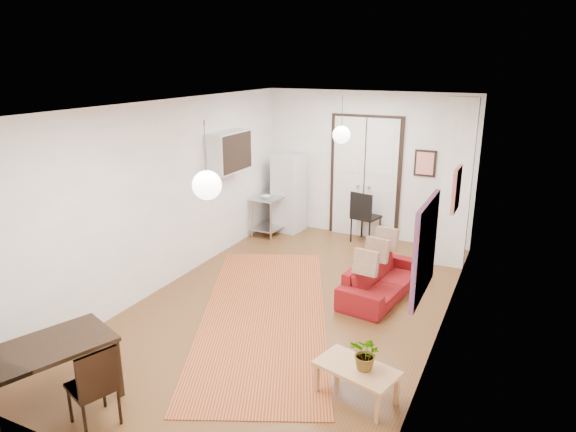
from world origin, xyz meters
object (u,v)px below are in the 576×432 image
at_px(black_side_chair, 368,211).
at_px(sofa, 382,279).
at_px(fridge, 289,193).
at_px(dining_table, 46,353).
at_px(dining_chair_near, 98,374).
at_px(kitchen_counter, 273,209).
at_px(coffee_table, 357,371).
at_px(dining_chair_far, 98,374).

bearing_deg(black_side_chair, sofa, 125.16).
bearing_deg(fridge, dining_table, -82.26).
distance_m(dining_table, dining_chair_near, 0.62).
xyz_separation_m(kitchen_counter, black_side_chair, (1.90, 0.37, 0.10)).
distance_m(coffee_table, dining_table, 3.19).
bearing_deg(fridge, sofa, -35.21).
distance_m(dining_table, black_side_chair, 6.55).
xyz_separation_m(fridge, dining_chair_near, (0.87, -6.21, -0.29)).
relative_size(kitchen_counter, dining_chair_near, 1.23).
relative_size(sofa, kitchen_counter, 1.63).
distance_m(kitchen_counter, dining_table, 6.05).
relative_size(sofa, dining_chair_near, 2.01).
bearing_deg(black_side_chair, kitchen_counter, 24.19).
height_order(coffee_table, fridge, fridge).
distance_m(coffee_table, kitchen_counter, 5.61).
bearing_deg(dining_chair_near, kitchen_counter, -148.51).
distance_m(coffee_table, dining_chair_near, 2.62).
height_order(coffee_table, dining_table, dining_table).
distance_m(kitchen_counter, fridge, 0.46).
xyz_separation_m(coffee_table, dining_chair_near, (-2.20, -1.40, 0.18)).
bearing_deg(black_side_chair, fridge, 16.45).
bearing_deg(dining_chair_near, fridge, -150.96).
bearing_deg(dining_chair_near, black_side_chair, -166.25).
bearing_deg(dining_table, kitchen_counter, 94.68).
bearing_deg(sofa, coffee_table, -162.30).
relative_size(kitchen_counter, fridge, 0.68).
bearing_deg(coffee_table, sofa, 99.70).
bearing_deg(kitchen_counter, black_side_chair, 14.20).
distance_m(dining_chair_near, dining_chair_far, 0.00).
xyz_separation_m(coffee_table, black_side_chair, (-1.39, 4.91, 0.27)).
height_order(sofa, fridge, fridge).
bearing_deg(dining_chair_far, dining_table, -60.72).
height_order(dining_table, dining_chair_far, dining_chair_far).
height_order(fridge, dining_chair_near, fridge).
relative_size(coffee_table, kitchen_counter, 0.87).
bearing_deg(coffee_table, kitchen_counter, 125.99).
relative_size(dining_table, dining_chair_near, 1.66).
bearing_deg(kitchen_counter, sofa, -31.59).
bearing_deg(coffee_table, black_side_chair, 105.83).
relative_size(dining_table, dining_chair_far, 1.66).
relative_size(sofa, fridge, 1.11).
distance_m(sofa, coffee_table, 2.60).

